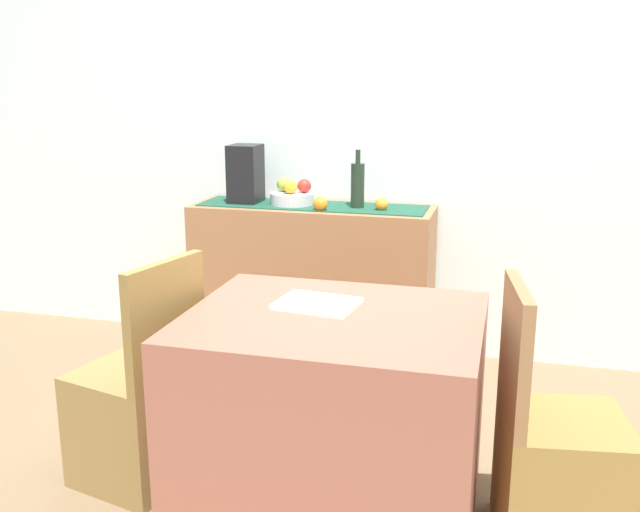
{
  "coord_description": "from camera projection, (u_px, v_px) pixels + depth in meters",
  "views": [
    {
      "loc": [
        0.78,
        -2.75,
        1.55
      ],
      "look_at": [
        -0.06,
        0.37,
        0.73
      ],
      "focal_mm": 40.5,
      "sensor_mm": 36.0,
      "label": 1
    }
  ],
  "objects": [
    {
      "name": "chair_near_window",
      "position": [
        139.0,
        415.0,
        2.78
      ],
      "size": [
        0.48,
        0.48,
        0.9
      ],
      "color": "olive",
      "rests_on": "ground"
    },
    {
      "name": "sideboard_console",
      "position": [
        312.0,
        283.0,
        3.97
      ],
      "size": [
        1.3,
        0.42,
        0.86
      ],
      "primitive_type": "cube",
      "color": "#996642",
      "rests_on": "ground"
    },
    {
      "name": "fruit_bowl",
      "position": [
        292.0,
        198.0,
        3.89
      ],
      "size": [
        0.24,
        0.24,
        0.06
      ],
      "primitive_type": "cylinder",
      "color": "silver",
      "rests_on": "table_runner"
    },
    {
      "name": "table_runner",
      "position": [
        312.0,
        206.0,
        3.87
      ],
      "size": [
        1.22,
        0.32,
        0.01
      ],
      "primitive_type": "cube",
      "color": "#1C4A37",
      "rests_on": "sideboard_console"
    },
    {
      "name": "dining_table",
      "position": [
        333.0,
        414.0,
        2.57
      ],
      "size": [
        1.02,
        0.83,
        0.74
      ],
      "primitive_type": "cube",
      "color": "#A25E4B",
      "rests_on": "ground"
    },
    {
      "name": "open_book",
      "position": [
        317.0,
        304.0,
        2.57
      ],
      "size": [
        0.31,
        0.25,
        0.02
      ],
      "primitive_type": "cube",
      "rotation": [
        0.0,
        0.0,
        -0.13
      ],
      "color": "white",
      "rests_on": "dining_table"
    },
    {
      "name": "orange_loose_mid",
      "position": [
        320.0,
        204.0,
        3.72
      ],
      "size": [
        0.07,
        0.07,
        0.07
      ],
      "primitive_type": "sphere",
      "color": "orange",
      "rests_on": "sideboard_console"
    },
    {
      "name": "orange_loose_end",
      "position": [
        381.0,
        204.0,
        3.73
      ],
      "size": [
        0.07,
        0.07,
        0.07
      ],
      "primitive_type": "sphere",
      "color": "orange",
      "rests_on": "sideboard_console"
    },
    {
      "name": "room_wall_rear",
      "position": [
        368.0,
        111.0,
        3.93
      ],
      "size": [
        6.4,
        0.06,
        2.7
      ],
      "primitive_type": "cube",
      "color": "silver",
      "rests_on": "ground"
    },
    {
      "name": "apple_front",
      "position": [
        284.0,
        184.0,
        3.92
      ],
      "size": [
        0.08,
        0.08,
        0.08
      ],
      "primitive_type": "sphere",
      "color": "#94A93A",
      "rests_on": "fruit_bowl"
    },
    {
      "name": "apple_left",
      "position": [
        304.0,
        186.0,
        3.88
      ],
      "size": [
        0.07,
        0.07,
        0.07
      ],
      "primitive_type": "sphere",
      "color": "red",
      "rests_on": "fruit_bowl"
    },
    {
      "name": "coffee_maker",
      "position": [
        246.0,
        174.0,
        3.92
      ],
      "size": [
        0.16,
        0.18,
        0.32
      ],
      "primitive_type": "cube",
      "color": "black",
      "rests_on": "sideboard_console"
    },
    {
      "name": "chair_by_corner",
      "position": [
        557.0,
        470.0,
        2.4
      ],
      "size": [
        0.45,
        0.45,
        0.9
      ],
      "color": "olive",
      "rests_on": "ground"
    },
    {
      "name": "wine_bottle",
      "position": [
        358.0,
        185.0,
        3.77
      ],
      "size": [
        0.07,
        0.07,
        0.31
      ],
      "color": "#203022",
      "rests_on": "sideboard_console"
    },
    {
      "name": "apple_upper",
      "position": [
        291.0,
        187.0,
        3.84
      ],
      "size": [
        0.07,
        0.07,
        0.07
      ],
      "primitive_type": "sphere",
      "color": "gold",
      "rests_on": "fruit_bowl"
    },
    {
      "name": "ground_plane",
      "position": [
        311.0,
        440.0,
        3.16
      ],
      "size": [
        6.4,
        6.4,
        0.02
      ],
      "primitive_type": "cube",
      "color": "#7D6549",
      "rests_on": "ground"
    }
  ]
}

